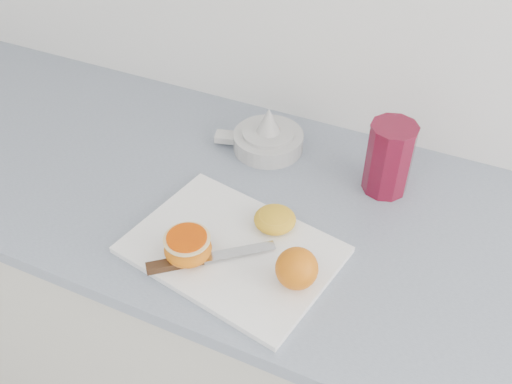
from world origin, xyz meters
TOP-DOWN VIEW (x-y plane):
  - counter at (0.17, 1.70)m, footprint 2.61×0.64m
  - cutting_board at (0.07, 1.55)m, footprint 0.39×0.31m
  - whole_orange at (0.20, 1.53)m, footprint 0.07×0.07m
  - half_orange at (0.01, 1.50)m, footprint 0.08×0.08m
  - squeezed_shell at (0.11, 1.63)m, footprint 0.08×0.08m
  - paring_knife at (0.01, 1.49)m, footprint 0.19×0.16m
  - citrus_juicer at (-0.00, 1.86)m, footprint 0.19×0.15m
  - red_tumbler at (0.26, 1.84)m, footprint 0.09×0.09m

SIDE VIEW (x-z plane):
  - counter at x=0.17m, z-range 0.00..0.89m
  - cutting_board at x=0.07m, z-range 0.89..0.90m
  - paring_knife at x=0.01m, z-range 0.90..0.92m
  - citrus_juicer at x=0.00m, z-range 0.87..0.97m
  - squeezed_shell at x=0.11m, z-range 0.90..0.94m
  - half_orange at x=0.01m, z-range 0.90..0.95m
  - whole_orange at x=0.20m, z-range 0.90..0.97m
  - red_tumbler at x=0.26m, z-range 0.88..1.03m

